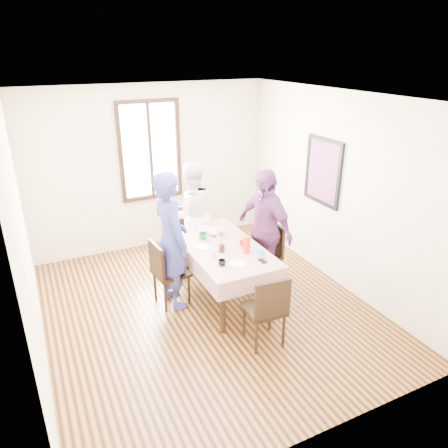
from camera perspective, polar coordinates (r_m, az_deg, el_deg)
The scene contains 30 objects.
ground at distance 5.70m, azimuth -2.34°, elevation -11.24°, with size 4.50×4.50×0.00m, color black.
back_wall at distance 7.10m, azimuth -9.87°, elevation 7.43°, with size 4.00×4.00×0.00m, color beige.
right_wall at distance 6.09m, azimuth 15.00°, elevation 4.42°, with size 4.50×4.50×0.00m, color beige.
window_frame at distance 7.01m, azimuth -9.99°, elevation 9.75°, with size 1.02×0.06×1.62m, color black.
window_pane at distance 7.02m, azimuth -10.01°, elevation 9.77°, with size 0.90×0.02×1.50m, color white.
art_poster at distance 6.24m, azimuth 13.29°, elevation 6.95°, with size 0.04×0.76×0.96m, color red.
dining_table at distance 5.76m, azimuth -0.22°, elevation -6.49°, with size 0.81×1.60×0.75m, color black.
tablecloth at distance 5.58m, azimuth -0.22°, elevation -3.08°, with size 0.93×1.72×0.01m, color #5D000C.
chair_left at distance 5.62m, azimuth -7.19°, elevation -6.53°, with size 0.42×0.42×0.91m, color black.
chair_right at distance 6.05m, azimuth 5.41°, elevation -4.22°, with size 0.42×0.42×0.91m, color black.
chair_far at distance 6.62m, azimuth -4.34°, elevation -1.67°, with size 0.42×0.42×0.91m, color black.
chair_near at distance 4.89m, azimuth 5.47°, elevation -11.34°, with size 0.42×0.42×0.91m, color black.
person_left at distance 5.42m, azimuth -7.24°, elevation -2.23°, with size 0.67×0.44×1.83m, color #35388D.
person_far at distance 6.46m, azimuth -4.37°, elevation 1.27°, with size 0.80×0.63×1.65m, color white.
person_right at distance 5.86m, azimuth 5.40°, elevation -0.70°, with size 1.01×0.42×1.73m, color #723773.
mug_black at distance 5.09m, azimuth -0.28°, elevation -5.25°, with size 0.09×0.09×0.07m, color black.
mug_flag at distance 5.56m, azimuth 2.50°, elevation -2.67°, with size 0.08×0.08×0.08m, color red.
mug_green at distance 5.77m, azimuth -2.86°, elevation -1.65°, with size 0.11×0.11×0.09m, color #0C7226.
serving_bowl at distance 5.92m, azimuth -1.17°, elevation -1.12°, with size 0.24×0.24×0.06m, color white.
juice_carton at distance 5.37m, azimuth 3.09°, elevation -2.81°, with size 0.07×0.07×0.22m, color red.
butter_tub at distance 5.31m, azimuth 5.03°, elevation -4.12°, with size 0.12×0.12×0.06m, color white.
jam_jar at distance 5.41m, azimuth -0.29°, elevation -3.31°, with size 0.07×0.07×0.10m, color black.
drinking_glass at distance 5.29m, azimuth -1.47°, elevation -4.01°, with size 0.06×0.06×0.09m, color silver.
smartphone at distance 5.21m, azimuth 5.25°, elevation -5.03°, with size 0.07×0.13×0.01m, color black.
flower_vase at distance 5.62m, azimuth -0.68°, elevation -2.16°, with size 0.06×0.06×0.12m, color silver.
plate_left at distance 5.54m, azimuth -2.87°, elevation -3.15°, with size 0.20×0.20×0.01m, color white.
plate_far at distance 6.11m, azimuth -2.67°, elevation -0.61°, with size 0.20×0.20×0.01m, color white.
plate_near at distance 5.12m, azimuth 1.90°, elevation -5.44°, with size 0.20×0.20×0.01m, color white.
butter_lid at distance 5.30m, azimuth 5.04°, elevation -3.76°, with size 0.12×0.12×0.01m, color blue.
flower_bunch at distance 5.57m, azimuth -0.68°, elevation -1.14°, with size 0.09×0.09×0.10m, color yellow, non-canonical shape.
Camera 1 is at (-1.85, -4.35, 3.19)m, focal length 33.74 mm.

